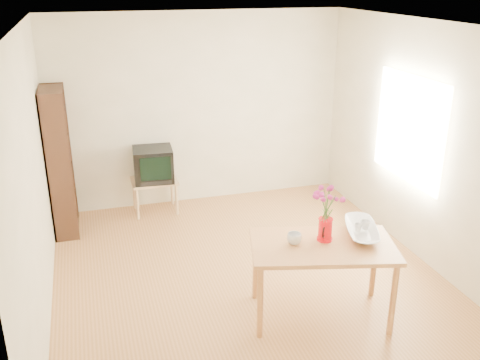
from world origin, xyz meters
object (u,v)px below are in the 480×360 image
object	(u,v)px
table	(322,253)
mug	(294,239)
pitcher	(325,230)
bowl	(363,214)
television	(153,164)

from	to	relation	value
table	mug	world-z (taller)	mug
pitcher	bowl	distance (m)	0.40
mug	television	world-z (taller)	television
table	television	size ratio (longest dim) A/B	2.67
table	pitcher	world-z (taller)	pitcher
pitcher	mug	distance (m)	0.30
table	bowl	xyz separation A→B (m)	(0.44, 0.10, 0.29)
table	bowl	world-z (taller)	bowl
table	television	distance (m)	3.04
mug	bowl	world-z (taller)	bowl
pitcher	television	world-z (taller)	pitcher
mug	bowl	bearing A→B (deg)	-165.04
table	pitcher	bearing A→B (deg)	71.60
table	television	world-z (taller)	television
bowl	table	bearing A→B (deg)	-167.58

